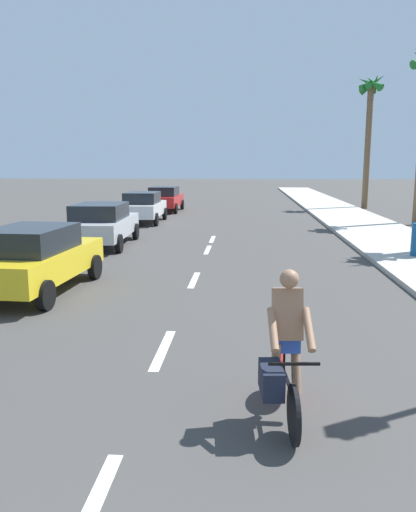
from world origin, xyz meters
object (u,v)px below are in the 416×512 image
at_px(cyclist, 284,354).
at_px(parked_car_red, 165,198).
at_px(parked_car_white, 143,206).
at_px(parked_car_yellow, 35,257).
at_px(parked_car_silver, 101,223).
at_px(palm_tree_distant, 370,111).

relative_size(cyclist, parked_car_red, 0.42).
bearing_deg(parked_car_white, parked_car_yellow, -89.34).
xyz_separation_m(parked_car_white, parked_car_red, (0.13, 6.13, 0.00)).
bearing_deg(cyclist, parked_car_silver, -69.73).
xyz_separation_m(parked_car_white, palm_tree_distant, (13.26, 9.20, 5.56)).
distance_m(cyclist, parked_car_red, 26.54).
xyz_separation_m(parked_car_yellow, parked_car_red, (-0.21, 20.31, 0.00)).
bearing_deg(palm_tree_distant, parked_car_red, -166.84).
relative_size(parked_car_yellow, palm_tree_distant, 0.49).
xyz_separation_m(cyclist, palm_tree_distant, (7.55, 29.01, 5.57)).
distance_m(parked_car_white, palm_tree_distant, 17.07).
height_order(parked_car_yellow, parked_car_silver, same).
bearing_deg(parked_car_red, parked_car_white, -90.64).
bearing_deg(parked_car_yellow, parked_car_white, 94.63).
distance_m(parked_car_red, palm_tree_distant, 14.59).
xyz_separation_m(parked_car_red, palm_tree_distant, (13.13, 3.07, 5.56)).
relative_size(cyclist, parked_car_silver, 0.39).
bearing_deg(parked_car_yellow, palm_tree_distant, 64.33).
bearing_deg(cyclist, parked_car_yellow, -50.88).
bearing_deg(cyclist, parked_car_white, -78.45).
height_order(cyclist, parked_car_yellow, cyclist).
xyz_separation_m(cyclist, parked_car_silver, (-5.75, 12.44, 0.01)).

